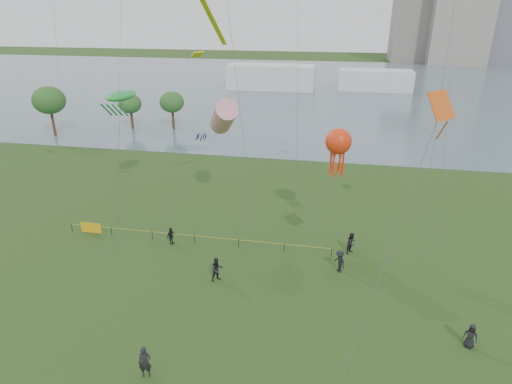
# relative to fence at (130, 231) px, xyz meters

# --- Properties ---
(lake) EXTENTS (400.00, 120.00, 0.08)m
(lake) POSITION_rel_fence_xyz_m (12.77, 84.06, -0.53)
(lake) COLOR slate
(lake) RESTS_ON ground_plane
(building_mid) EXTENTS (20.00, 20.00, 38.00)m
(building_mid) POSITION_rel_fence_xyz_m (58.77, 146.06, 18.45)
(building_mid) COLOR gray
(building_mid) RESTS_ON ground_plane
(building_low) EXTENTS (16.00, 18.00, 28.00)m
(building_low) POSITION_rel_fence_xyz_m (44.77, 152.06, 13.45)
(building_low) COLOR slate
(building_low) RESTS_ON ground_plane
(pavilion_left) EXTENTS (22.00, 8.00, 6.00)m
(pavilion_left) POSITION_rel_fence_xyz_m (0.77, 79.06, 2.45)
(pavilion_left) COLOR silver
(pavilion_left) RESTS_ON ground_plane
(pavilion_right) EXTENTS (18.00, 7.00, 5.00)m
(pavilion_right) POSITION_rel_fence_xyz_m (26.77, 82.06, 1.95)
(pavilion_right) COLOR silver
(pavilion_right) RESTS_ON ground_plane
(trees) EXTENTS (22.17, 12.05, 7.94)m
(trees) POSITION_rel_fence_xyz_m (-20.16, 32.50, 4.60)
(trees) COLOR #3A251A
(trees) RESTS_ON ground_plane
(fence) EXTENTS (24.07, 0.07, 1.05)m
(fence) POSITION_rel_fence_xyz_m (0.00, 0.00, 0.00)
(fence) COLOR black
(fence) RESTS_ON ground_plane
(spectator_a) EXTENTS (1.20, 1.18, 1.95)m
(spectator_a) POSITION_rel_fence_xyz_m (9.60, -5.08, 0.42)
(spectator_a) COLOR black
(spectator_a) RESTS_ON ground_plane
(spectator_b) EXTENTS (1.28, 1.40, 1.89)m
(spectator_b) POSITION_rel_fence_xyz_m (18.74, -2.17, 0.39)
(spectator_b) COLOR black
(spectator_b) RESTS_ON ground_plane
(spectator_c) EXTENTS (0.74, 1.00, 1.57)m
(spectator_c) POSITION_rel_fence_xyz_m (4.11, -0.48, 0.23)
(spectator_c) COLOR black
(spectator_c) RESTS_ON ground_plane
(spectator_d) EXTENTS (0.96, 0.82, 1.66)m
(spectator_d) POSITION_rel_fence_xyz_m (26.69, -9.01, 0.28)
(spectator_d) COLOR black
(spectator_d) RESTS_ON ground_plane
(spectator_f) EXTENTS (0.81, 0.65, 1.95)m
(spectator_f) POSITION_rel_fence_xyz_m (8.09, -14.80, 0.42)
(spectator_f) COLOR black
(spectator_f) RESTS_ON ground_plane
(spectator_g) EXTENTS (1.11, 1.16, 1.88)m
(spectator_g) POSITION_rel_fence_xyz_m (19.73, 0.92, 0.38)
(spectator_g) COLOR black
(spectator_g) RESTS_ON ground_plane
(kite_windsock) EXTENTS (7.42, 8.75, 12.22)m
(kite_windsock) POSITION_rel_fence_xyz_m (7.69, 5.20, 9.67)
(kite_windsock) COLOR #3F3F42
(kite_creature) EXTENTS (3.40, 11.37, 12.00)m
(kite_creature) POSITION_rel_fence_xyz_m (-2.51, 6.10, 11.00)
(kite_creature) COLOR #3F3F42
(kite_octopus) EXTENTS (4.00, 7.89, 10.38)m
(kite_octopus) POSITION_rel_fence_xyz_m (17.98, 2.49, 8.67)
(kite_octopus) COLOR #3F3F42
(kite_delta) EXTENTS (6.62, 12.63, 15.54)m
(kite_delta) POSITION_rel_fence_xyz_m (22.39, -10.02, 13.60)
(kite_delta) COLOR #3F3F42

